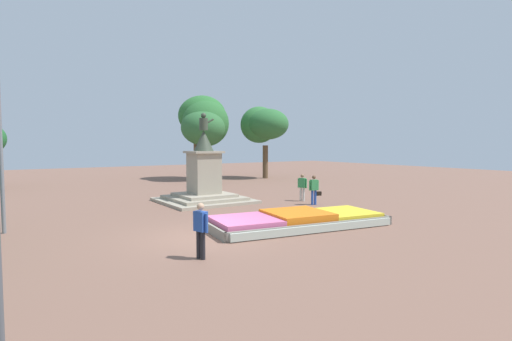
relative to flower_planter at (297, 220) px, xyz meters
name	(u,v)px	position (x,y,z in m)	size (l,w,h in m)	color
ground_plane	(204,237)	(-3.85, 0.41, -0.24)	(91.70, 91.70, 0.00)	brown
flower_planter	(297,220)	(0.00, 0.00, 0.00)	(7.49, 3.85, 0.58)	#38281C
statue_monument	(204,182)	(-0.08, 8.03, 0.90)	(4.65, 4.65, 4.96)	#A09681
banner_pole	(0,137)	(-9.64, 4.92, 3.24)	(0.16, 1.14, 6.27)	slate
pedestrian_with_handbag	(314,188)	(4.34, 3.84, 0.64)	(0.72, 0.31, 1.58)	#264CA5
pedestrian_near_planter	(302,186)	(4.73, 5.28, 0.64)	(0.36, 0.53, 1.54)	beige
pedestrian_crossing_plaza	(201,227)	(-5.09, -1.95, 0.67)	(0.32, 0.55, 1.60)	black
park_tree_far_left	(204,121)	(6.15, 20.73, 5.03)	(4.76, 5.76, 7.67)	brown
park_tree_far_right	(263,125)	(11.60, 19.11, 4.80)	(3.94, 4.88, 6.79)	brown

